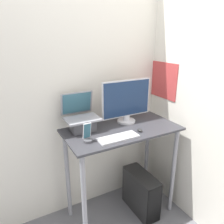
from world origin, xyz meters
name	(u,v)px	position (x,y,z in m)	size (l,w,h in m)	color
wall_back	(104,85)	(0.00, 0.63, 1.30)	(6.00, 0.05, 2.60)	silver
wall_side_right	(197,92)	(0.62, 0.00, 1.30)	(0.06, 6.00, 2.60)	silver
desk	(122,147)	(0.00, 0.27, 0.78)	(1.06, 0.54, 0.96)	#333338
laptop	(82,120)	(-0.33, 0.42, 1.06)	(0.30, 0.27, 0.33)	#4C4C51
monitor	(127,103)	(0.12, 0.40, 1.16)	(0.52, 0.18, 0.42)	silver
keyboard	(118,138)	(-0.13, 0.11, 0.97)	(0.35, 0.13, 0.02)	silver
mouse	(140,130)	(0.11, 0.14, 0.98)	(0.04, 0.06, 0.03)	#262626
cell_phone	(88,137)	(-0.38, 0.18, 1.01)	(0.07, 0.07, 0.16)	#4C4C51
computer_tower	(141,192)	(0.20, 0.20, 0.22)	(0.18, 0.45, 0.44)	black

